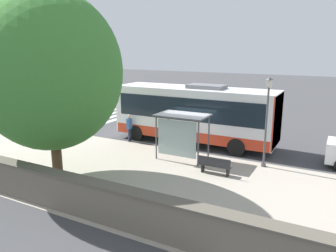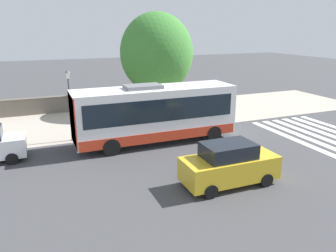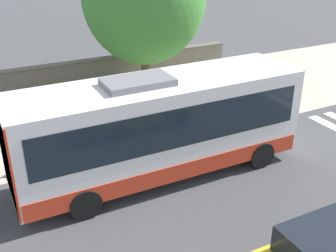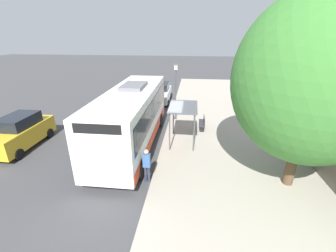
# 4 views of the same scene
# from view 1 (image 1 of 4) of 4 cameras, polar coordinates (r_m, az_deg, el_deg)

# --- Properties ---
(ground_plane) EXTENTS (120.00, 120.00, 0.00)m
(ground_plane) POSITION_cam_1_polar(r_m,az_deg,el_deg) (19.03, 4.15, -4.54)
(ground_plane) COLOR #424244
(ground_plane) RESTS_ON ground
(sidewalk_plaza) EXTENTS (9.00, 44.00, 0.02)m
(sidewalk_plaza) POSITION_cam_1_polar(r_m,az_deg,el_deg) (15.27, -2.84, -9.13)
(sidewalk_plaza) COLOR #ADA393
(sidewalk_plaza) RESTS_ON ground
(crosswalk_stripes) EXTENTS (9.00, 5.25, 0.01)m
(crosswalk_stripes) POSITION_cam_1_polar(r_m,az_deg,el_deg) (29.27, -12.88, 1.56)
(crosswalk_stripes) COLOR silver
(crosswalk_stripes) RESTS_ON ground
(stone_wall) EXTENTS (0.60, 20.00, 1.41)m
(stone_wall) POSITION_cam_1_polar(r_m,az_deg,el_deg) (12.00, -13.08, -12.37)
(stone_wall) COLOR #6B6356
(stone_wall) RESTS_ON ground
(bus) EXTENTS (2.77, 10.04, 3.72)m
(bus) POSITION_cam_1_polar(r_m,az_deg,el_deg) (20.40, 4.67, 2.25)
(bus) COLOR white
(bus) RESTS_ON ground
(bus_shelter) EXTENTS (1.73, 2.73, 2.45)m
(bus_shelter) POSITION_cam_1_polar(r_m,az_deg,el_deg) (17.22, 2.35, 0.58)
(bus_shelter) COLOR #515459
(bus_shelter) RESTS_ON ground
(pedestrian) EXTENTS (0.34, 0.23, 1.74)m
(pedestrian) POSITION_cam_1_polar(r_m,az_deg,el_deg) (21.01, -6.75, 0.03)
(pedestrian) COLOR #2D3347
(pedestrian) RESTS_ON ground
(bench) EXTENTS (0.40, 1.58, 0.88)m
(bench) POSITION_cam_1_polar(r_m,az_deg,el_deg) (15.72, 8.17, -6.76)
(bench) COLOR #333338
(bench) RESTS_ON ground
(street_lamp_near) EXTENTS (0.28, 0.28, 4.52)m
(street_lamp_near) POSITION_cam_1_polar(r_m,az_deg,el_deg) (16.70, 16.84, 1.83)
(street_lamp_near) COLOR #4C4C51
(street_lamp_near) RESTS_ON ground
(shade_tree) EXTENTS (6.24, 6.24, 8.34)m
(shade_tree) POSITION_cam_1_polar(r_m,az_deg,el_deg) (15.06, -19.92, 8.98)
(shade_tree) COLOR brown
(shade_tree) RESTS_ON ground
(parked_car_far_lane) EXTENTS (1.95, 4.45, 2.02)m
(parked_car_far_lane) POSITION_cam_1_polar(r_m,az_deg,el_deg) (27.21, 8.21, 2.97)
(parked_car_far_lane) COLOR gold
(parked_car_far_lane) RESTS_ON ground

